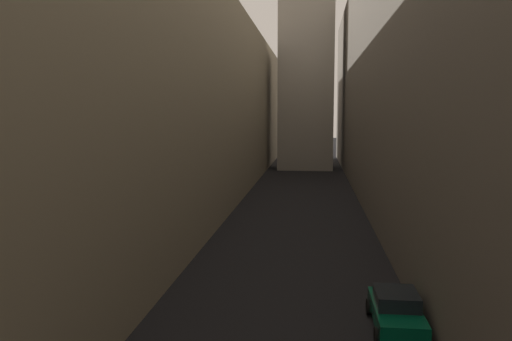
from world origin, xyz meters
TOP-DOWN VIEW (x-y plane):
  - ground_plane at (0.00, 48.00)m, footprint 264.00×264.00m
  - building_block_left at (-11.41, 50.00)m, footprint 11.83×108.00m
  - building_block_right at (12.67, 50.00)m, footprint 14.35×108.00m
  - parked_car_right_far at (4.40, 24.30)m, footprint 1.92×4.19m

SIDE VIEW (x-z plane):
  - ground_plane at x=0.00m, z-range 0.00..0.00m
  - parked_car_right_far at x=4.40m, z-range 0.02..1.52m
  - building_block_left at x=-11.41m, z-range 0.00..18.11m
  - building_block_right at x=12.67m, z-range 0.00..23.39m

